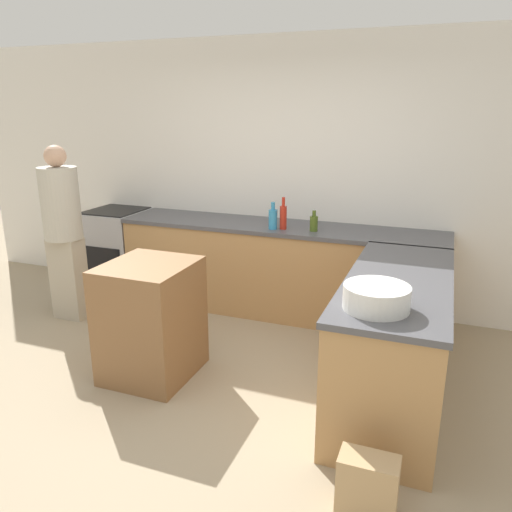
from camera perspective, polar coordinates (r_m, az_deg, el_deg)
The scene contains 12 objects.
ground_plane at distance 3.73m, azimuth -6.70°, elevation -16.27°, with size 14.00×14.00×0.00m, color tan.
wall_back at distance 5.17m, azimuth 3.93°, elevation 9.16°, with size 8.00×0.06×2.70m.
counter_back at distance 5.04m, azimuth 2.55°, elevation -1.46°, with size 3.23×0.67×0.91m.
counter_peninsula at distance 3.68m, azimuth 15.51°, elevation -9.13°, with size 0.69×1.83×0.91m.
range_oven at distance 5.90m, azimuth -15.47°, elevation 0.69°, with size 0.61×0.65×0.92m.
island_table at distance 3.94m, azimuth -11.90°, elevation -7.17°, with size 0.63×0.68×0.90m.
mixing_bowl at distance 2.93m, azimuth 13.60°, elevation -4.61°, with size 0.38×0.38×0.14m.
hot_sauce_bottle at distance 4.73m, azimuth 3.13°, elevation 4.53°, with size 0.07×0.07×0.30m.
olive_oil_bottle at distance 4.68m, azimuth 6.62°, elevation 3.77°, with size 0.07×0.07×0.19m.
dish_soap_bottle at distance 4.73m, azimuth 1.98°, elevation 4.31°, with size 0.08×0.08×0.26m.
person_by_range at distance 5.11m, azimuth -21.17°, elevation 3.00°, with size 0.36×0.36×1.69m.
paper_bag at distance 2.85m, azimuth 12.61°, elevation -24.33°, with size 0.30×0.17×0.34m.
Camera 1 is at (1.50, -2.75, 2.02)m, focal length 35.00 mm.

